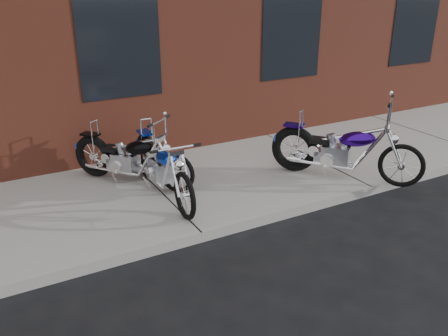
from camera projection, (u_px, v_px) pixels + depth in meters
ground at (202, 243)px, 6.21m from camera, size 120.00×120.00×0.00m
sidewalk at (160, 194)px, 7.40m from camera, size 22.00×3.00×0.15m
chopper_purple at (342, 152)px, 7.66m from camera, size 1.62×2.00×1.38m
chopper_blue at (162, 168)px, 7.09m from camera, size 0.57×2.33×1.01m
chopper_third at (130, 160)px, 7.48m from camera, size 1.43×1.81×1.12m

